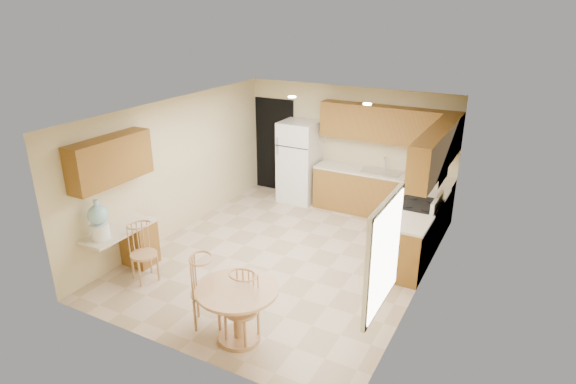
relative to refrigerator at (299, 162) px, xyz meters
The scene contains 30 objects.
floor 2.72m from the refrigerator, 68.40° to the right, with size 5.50×5.50×0.00m, color #C2A78C.
ceiling 3.05m from the refrigerator, 68.40° to the right, with size 4.50×5.50×0.02m, color white.
wall_back 1.08m from the refrigerator, 20.23° to the left, with size 4.50×0.02×2.50m, color beige.
wall_front 5.25m from the refrigerator, 79.55° to the right, with size 4.50×0.02×2.50m, color beige.
wall_left 2.76m from the refrigerator, 118.44° to the right, with size 0.02×5.50×2.50m, color beige.
wall_right 4.02m from the refrigerator, 36.87° to the right, with size 0.02×5.50×2.50m, color beige.
doorway 0.89m from the refrigerator, 157.27° to the left, with size 0.90×0.02×2.10m, color black.
base_cab_back 1.88m from the refrigerator, ahead, with size 2.75×0.60×0.87m, color olive.
counter_back 1.83m from the refrigerator, ahead, with size 2.75×0.63×0.04m, color beige.
base_cab_right_a 2.98m from the refrigerator, 10.64° to the right, with size 0.60×0.59×0.87m, color olive.
counter_right_a 2.95m from the refrigerator, 10.64° to the right, with size 0.63×0.59×0.04m, color beige.
base_cab_right_b 3.55m from the refrigerator, 34.59° to the right, with size 0.60×0.80×0.87m, color olive.
counter_right_b 3.52m from the refrigerator, 34.59° to the right, with size 0.63×0.80×0.04m, color beige.
upper_cab_back 2.08m from the refrigerator, ahead, with size 2.75×0.33×0.70m, color olive.
upper_cab_right 3.40m from the refrigerator, 21.41° to the right, with size 0.33×2.42×0.70m, color olive.
upper_cab_left 4.27m from the refrigerator, 105.84° to the right, with size 0.33×1.40×0.70m, color olive.
sink 1.80m from the refrigerator, ahead, with size 0.78×0.44×0.01m, color silver.
range_hood 3.24m from the refrigerator, 22.46° to the right, with size 0.50×0.76×0.14m, color silver.
desk_pedestal 3.90m from the refrigerator, 105.76° to the right, with size 0.48×0.42×0.72m, color olive.
desk_top 4.23m from the refrigerator, 104.36° to the right, with size 0.50×1.20×0.04m, color beige.
window 5.34m from the refrigerator, 53.21° to the right, with size 0.06×1.12×1.30m.
can_light_a 2.06m from the refrigerator, 69.44° to the right, with size 0.14×0.14×0.02m, color white.
can_light_b 2.73m from the refrigerator, 32.96° to the right, with size 0.14×0.14×0.02m, color white.
refrigerator is the anchor object (origin of this frame).
stove 3.15m from the refrigerator, 22.99° to the right, with size 0.65×0.76×1.09m.
dining_table 4.85m from the refrigerator, 72.15° to the right, with size 1.02×1.02×0.76m.
chair_table_a 4.71m from the refrigerator, 78.57° to the right, with size 0.44×0.56×0.99m.
chair_table_b 4.94m from the refrigerator, 71.92° to the right, with size 0.41×0.41×0.94m.
chair_desk 4.22m from the refrigerator, 98.19° to the right, with size 0.41×0.53×0.92m.
water_crock 4.56m from the refrigerator, 103.31° to the right, with size 0.30×0.30×0.62m.
Camera 1 is at (3.47, -6.38, 4.01)m, focal length 30.00 mm.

